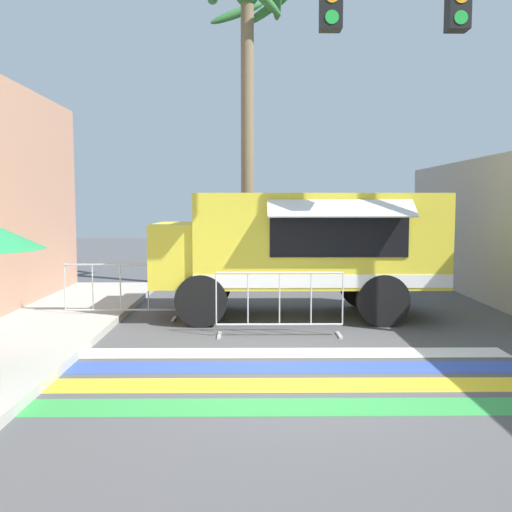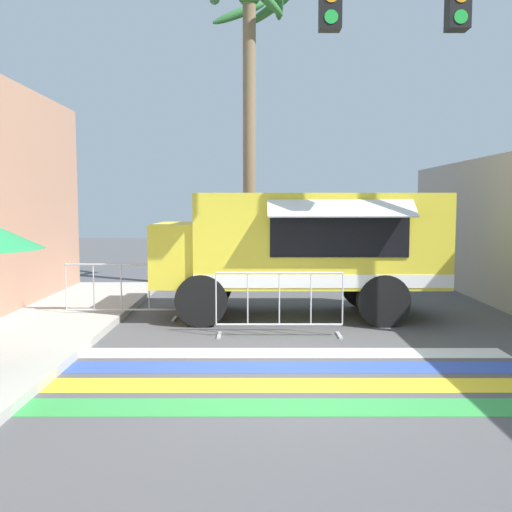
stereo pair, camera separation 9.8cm
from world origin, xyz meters
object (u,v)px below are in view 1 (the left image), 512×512
object	(u,v)px
food_truck	(295,243)
barricade_side	(121,292)
traffic_signal_pole	(461,56)
palm_tree	(247,76)
barricade_front	(279,304)

from	to	relation	value
food_truck	barricade_side	distance (m)	3.50
traffic_signal_pole	palm_tree	bearing A→B (deg)	118.32
barricade_front	palm_tree	distance (m)	7.21
traffic_signal_pole	barricade_front	world-z (taller)	traffic_signal_pole
traffic_signal_pole	barricade_front	distance (m)	4.75
traffic_signal_pole	palm_tree	world-z (taller)	palm_tree
food_truck	traffic_signal_pole	xyz separation A→B (m)	(2.27, -2.43, 2.97)
palm_tree	food_truck	bearing A→B (deg)	-74.97
barricade_front	palm_tree	bearing A→B (deg)	96.11
barricade_front	palm_tree	world-z (taller)	palm_tree
food_truck	palm_tree	size ratio (longest dim) A/B	0.71
food_truck	palm_tree	xyz separation A→B (m)	(-0.96, 3.56, 3.97)
food_truck	barricade_front	distance (m)	1.98
traffic_signal_pole	palm_tree	xyz separation A→B (m)	(-3.23, 5.99, 1.00)
food_truck	palm_tree	distance (m)	5.42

